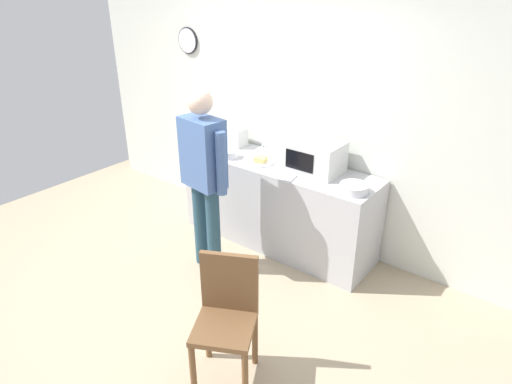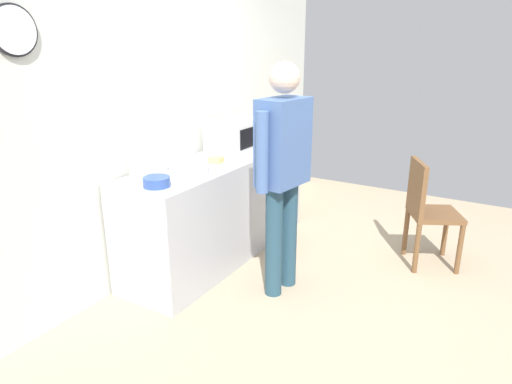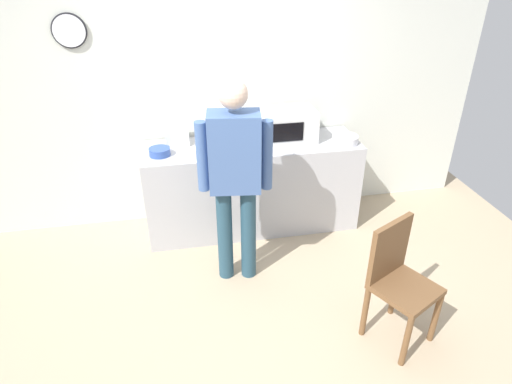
{
  "view_description": "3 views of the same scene",
  "coord_description": "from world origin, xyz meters",
  "px_view_note": "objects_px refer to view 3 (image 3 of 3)",
  "views": [
    {
      "loc": [
        2.6,
        -2.18,
        2.59
      ],
      "look_at": [
        0.2,
        0.92,
        0.7
      ],
      "focal_mm": 31.08,
      "sensor_mm": 36.0,
      "label": 1
    },
    {
      "loc": [
        -2.9,
        -1.02,
        1.89
      ],
      "look_at": [
        0.1,
        0.74,
        0.73
      ],
      "focal_mm": 31.76,
      "sensor_mm": 36.0,
      "label": 2
    },
    {
      "loc": [
        -0.46,
        -2.62,
        2.59
      ],
      "look_at": [
        0.21,
        0.82,
        0.61
      ],
      "focal_mm": 30.89,
      "sensor_mm": 36.0,
      "label": 3
    }
  ],
  "objects_px": {
    "person_standing": "(235,171)",
    "spoon_utensil": "(290,151)",
    "mixing_bowl": "(160,152)",
    "fork_utensil": "(204,137)",
    "microwave": "(289,125)",
    "sandwich_plate": "(237,148)",
    "wooden_chair": "(398,277)",
    "toaster": "(177,134)",
    "cereal_bowl": "(345,139)",
    "salad_bowl": "(201,152)"
  },
  "relations": [
    {
      "from": "cereal_bowl",
      "to": "spoon_utensil",
      "type": "height_order",
      "value": "cereal_bowl"
    },
    {
      "from": "mixing_bowl",
      "to": "person_standing",
      "type": "relative_size",
      "value": 0.11
    },
    {
      "from": "person_standing",
      "to": "wooden_chair",
      "type": "distance_m",
      "value": 1.44
    },
    {
      "from": "microwave",
      "to": "sandwich_plate",
      "type": "distance_m",
      "value": 0.57
    },
    {
      "from": "spoon_utensil",
      "to": "person_standing",
      "type": "xyz_separation_m",
      "value": [
        -0.6,
        -0.56,
        0.12
      ]
    },
    {
      "from": "toaster",
      "to": "person_standing",
      "type": "bearing_deg",
      "value": -66.03
    },
    {
      "from": "sandwich_plate",
      "to": "cereal_bowl",
      "type": "height_order",
      "value": "cereal_bowl"
    },
    {
      "from": "salad_bowl",
      "to": "person_standing",
      "type": "relative_size",
      "value": 0.1
    },
    {
      "from": "sandwich_plate",
      "to": "cereal_bowl",
      "type": "xyz_separation_m",
      "value": [
        1.05,
        -0.05,
        0.02
      ]
    },
    {
      "from": "sandwich_plate",
      "to": "wooden_chair",
      "type": "bearing_deg",
      "value": -60.15
    },
    {
      "from": "person_standing",
      "to": "cereal_bowl",
      "type": "bearing_deg",
      "value": 28.85
    },
    {
      "from": "microwave",
      "to": "mixing_bowl",
      "type": "height_order",
      "value": "microwave"
    },
    {
      "from": "toaster",
      "to": "wooden_chair",
      "type": "bearing_deg",
      "value": -51.6
    },
    {
      "from": "microwave",
      "to": "toaster",
      "type": "height_order",
      "value": "microwave"
    },
    {
      "from": "toaster",
      "to": "wooden_chair",
      "type": "xyz_separation_m",
      "value": [
        1.44,
        -1.82,
        -0.48
      ]
    },
    {
      "from": "microwave",
      "to": "sandwich_plate",
      "type": "xyz_separation_m",
      "value": [
        -0.54,
        -0.16,
        -0.13
      ]
    },
    {
      "from": "person_standing",
      "to": "microwave",
      "type": "bearing_deg",
      "value": 52.09
    },
    {
      "from": "toaster",
      "to": "spoon_utensil",
      "type": "height_order",
      "value": "toaster"
    },
    {
      "from": "spoon_utensil",
      "to": "wooden_chair",
      "type": "xyz_separation_m",
      "value": [
        0.42,
        -1.44,
        -0.39
      ]
    },
    {
      "from": "microwave",
      "to": "sandwich_plate",
      "type": "height_order",
      "value": "microwave"
    },
    {
      "from": "sandwich_plate",
      "to": "fork_utensil",
      "type": "height_order",
      "value": "sandwich_plate"
    },
    {
      "from": "microwave",
      "to": "fork_utensil",
      "type": "bearing_deg",
      "value": 165.86
    },
    {
      "from": "microwave",
      "to": "person_standing",
      "type": "distance_m",
      "value": 1.07
    },
    {
      "from": "cereal_bowl",
      "to": "person_standing",
      "type": "bearing_deg",
      "value": -151.15
    },
    {
      "from": "fork_utensil",
      "to": "person_standing",
      "type": "relative_size",
      "value": 0.1
    },
    {
      "from": "sandwich_plate",
      "to": "person_standing",
      "type": "xyz_separation_m",
      "value": [
        -0.12,
        -0.69,
        0.11
      ]
    },
    {
      "from": "fork_utensil",
      "to": "wooden_chair",
      "type": "relative_size",
      "value": 0.18
    },
    {
      "from": "microwave",
      "to": "sandwich_plate",
      "type": "bearing_deg",
      "value": -163.85
    },
    {
      "from": "fork_utensil",
      "to": "wooden_chair",
      "type": "xyz_separation_m",
      "value": [
        1.18,
        -1.93,
        -0.39
      ]
    },
    {
      "from": "microwave",
      "to": "salad_bowl",
      "type": "xyz_separation_m",
      "value": [
        -0.88,
        -0.23,
        -0.11
      ]
    },
    {
      "from": "toaster",
      "to": "spoon_utensil",
      "type": "relative_size",
      "value": 1.29
    },
    {
      "from": "mixing_bowl",
      "to": "person_standing",
      "type": "distance_m",
      "value": 0.92
    },
    {
      "from": "salad_bowl",
      "to": "wooden_chair",
      "type": "height_order",
      "value": "salad_bowl"
    },
    {
      "from": "microwave",
      "to": "spoon_utensil",
      "type": "distance_m",
      "value": 0.33
    },
    {
      "from": "sandwich_plate",
      "to": "salad_bowl",
      "type": "height_order",
      "value": "salad_bowl"
    },
    {
      "from": "salad_bowl",
      "to": "fork_utensil",
      "type": "distance_m",
      "value": 0.44
    },
    {
      "from": "spoon_utensil",
      "to": "person_standing",
      "type": "height_order",
      "value": "person_standing"
    },
    {
      "from": "person_standing",
      "to": "spoon_utensil",
      "type": "bearing_deg",
      "value": 42.93
    },
    {
      "from": "microwave",
      "to": "salad_bowl",
      "type": "height_order",
      "value": "microwave"
    },
    {
      "from": "mixing_bowl",
      "to": "fork_utensil",
      "type": "bearing_deg",
      "value": 38.73
    },
    {
      "from": "toaster",
      "to": "salad_bowl",
      "type": "bearing_deg",
      "value": -58.84
    },
    {
      "from": "microwave",
      "to": "wooden_chair",
      "type": "height_order",
      "value": "microwave"
    },
    {
      "from": "sandwich_plate",
      "to": "fork_utensil",
      "type": "relative_size",
      "value": 1.55
    },
    {
      "from": "mixing_bowl",
      "to": "fork_utensil",
      "type": "xyz_separation_m",
      "value": [
        0.44,
        0.35,
        -0.03
      ]
    },
    {
      "from": "fork_utensil",
      "to": "toaster",
      "type": "bearing_deg",
      "value": -156.87
    },
    {
      "from": "microwave",
      "to": "toaster",
      "type": "relative_size",
      "value": 2.27
    },
    {
      "from": "spoon_utensil",
      "to": "wooden_chair",
      "type": "height_order",
      "value": "wooden_chair"
    },
    {
      "from": "sandwich_plate",
      "to": "person_standing",
      "type": "bearing_deg",
      "value": -100.06
    },
    {
      "from": "sandwich_plate",
      "to": "spoon_utensil",
      "type": "relative_size",
      "value": 1.55
    },
    {
      "from": "microwave",
      "to": "salad_bowl",
      "type": "bearing_deg",
      "value": -165.24
    }
  ]
}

